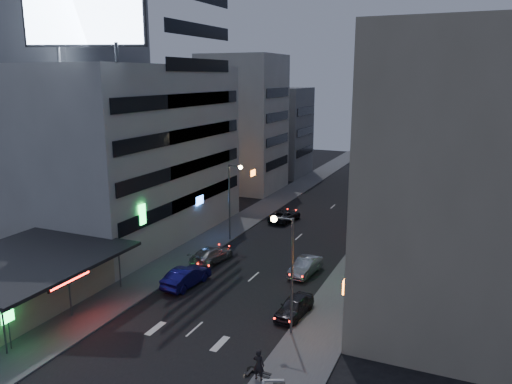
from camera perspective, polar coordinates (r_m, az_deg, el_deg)
The scene contains 27 objects.
ground at distance 32.78m, azimuth -10.79°, elevation -18.20°, with size 180.00×180.00×0.00m, color black.
sidewalk_left at distance 60.56m, azimuth -1.05°, elevation -3.05°, with size 4.00×120.00×0.12m, color #4C4C4F.
sidewalk_right at distance 56.07m, azimuth 14.03°, elevation -4.79°, with size 4.00×120.00×0.12m, color #4C4C4F.
food_court at distance 41.89m, azimuth -25.42°, elevation -9.10°, with size 11.00×13.00×3.88m.
white_building at distance 54.86m, azimuth -14.14°, elevation 4.42°, with size 14.00×24.00×18.00m, color #B8B8B3.
grey_tower at distance 62.41m, azimuth -19.56°, elevation 12.45°, with size 10.00×14.00×34.00m, color slate.
shophouse_near at distance 34.05m, azimuth 20.86°, elevation 0.52°, with size 10.00×11.00×20.00m, color tan.
shophouse_mid at distance 45.70m, azimuth 22.11°, elevation 0.89°, with size 11.00×12.00×16.00m, color gray.
shophouse_far at distance 58.13m, azimuth 22.34°, elevation 6.29°, with size 10.00×14.00×22.00m, color tan.
far_left_a at distance 75.25m, azimuth -1.50°, elevation 7.83°, with size 11.00×10.00×20.00m, color #B8B8B3.
far_left_b at distance 87.57m, azimuth 1.85°, elevation 6.93°, with size 12.00×10.00×15.00m, color slate.
far_right_a at distance 73.25m, azimuth 22.98°, elevation 5.87°, with size 11.00×12.00×18.00m, color gray.
far_right_b at distance 86.96m, azimuth 23.69°, elevation 8.78°, with size 12.00×12.00×24.00m, color tan.
billboard at distance 44.27m, azimuth -19.08°, elevation 18.58°, with size 9.52×3.75×6.20m.
street_lamp_right_near at distance 32.76m, azimuth 3.51°, elevation -7.56°, with size 1.60×0.44×8.02m.
street_lamp_left at distance 51.36m, azimuth -2.68°, elevation 0.10°, with size 1.60×0.44×8.02m.
street_lamp_right_far at distance 64.72m, azimuth 14.00°, elevation 2.44°, with size 1.60×0.44×8.02m.
parked_car_right_near at distance 36.97m, azimuth 4.40°, elevation -12.92°, with size 1.69×4.19×1.43m, color #242328.
parked_car_right_mid at distance 44.14m, azimuth 5.68°, elevation -8.47°, with size 1.54×4.42×1.46m, color #ABAFB3.
parked_car_left at distance 59.62m, azimuth 3.31°, elevation -2.70°, with size 2.30×5.00×1.39m, color #2B2C30.
parked_car_right_far at distance 58.83m, azimuth 12.22°, elevation -3.20°, with size 1.95×4.80×1.39m, color #929399.
road_car_blue at distance 42.03m, azimuth -7.96°, elevation -9.56°, with size 1.70×4.89×1.61m, color navy.
road_car_silver at distance 46.85m, azimuth -5.11°, elevation -7.16°, with size 2.05×5.04×1.46m, color #AAADB2.
person at distance 29.72m, azimuth 0.31°, elevation -19.11°, with size 0.69×0.45×1.89m, color black.
scooter_blue at distance 29.03m, azimuth 1.47°, elevation -20.74°, with size 2.05×0.68×1.25m, color navy, non-canonical shape.
scooter_black_b at distance 30.36m, azimuth 1.89°, elevation -19.09°, with size 2.01×0.67×1.23m, color black, non-canonical shape.
scooter_silver_b at distance 29.98m, azimuth 3.28°, elevation -19.64°, with size 1.92×0.64×1.17m, color #B3B6BB, non-canonical shape.
Camera 1 is at (16.37, -22.82, 16.91)m, focal length 35.00 mm.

